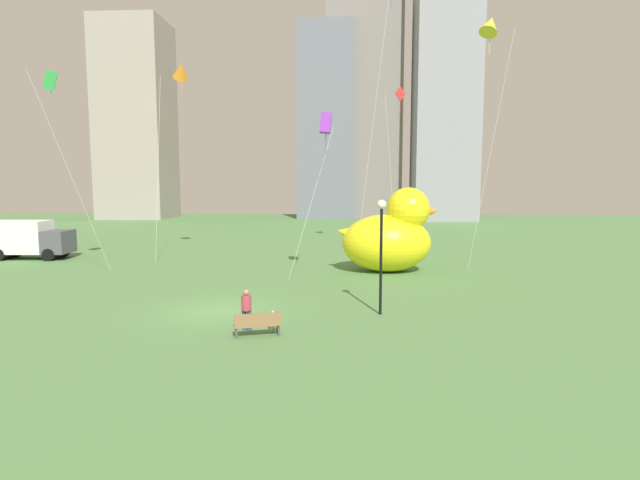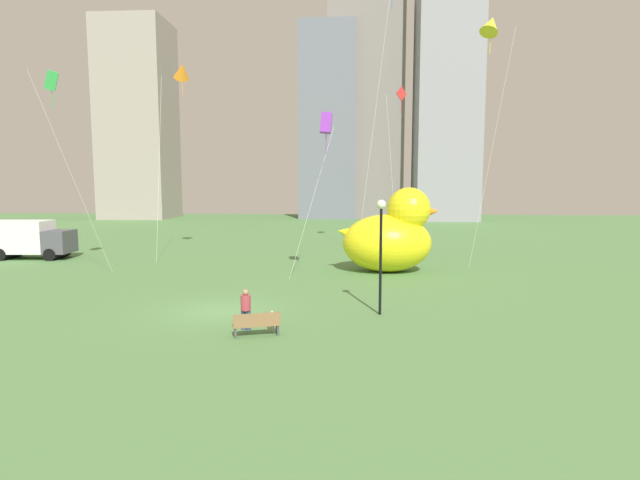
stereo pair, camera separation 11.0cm
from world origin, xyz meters
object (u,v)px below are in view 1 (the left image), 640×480
(person_child, at_px, (273,320))
(kite_purple, at_px, (326,124))
(giant_inflatable_duck, at_px, (390,236))
(kite_red, at_px, (399,102))
(person_adult, at_px, (246,308))
(kite_orange, at_px, (181,71))
(kite_green, at_px, (51,82))
(lamppost, at_px, (381,234))
(kite_yellow, at_px, (490,26))
(park_bench, at_px, (257,324))
(box_truck, at_px, (28,240))

(person_child, bearing_deg, kite_purple, 81.58)
(giant_inflatable_duck, bearing_deg, kite_red, 82.79)
(person_adult, height_order, kite_orange, kite_orange)
(kite_green, height_order, kite_orange, kite_orange)
(kite_green, relative_size, kite_orange, 0.86)
(kite_green, bearing_deg, kite_orange, 50.75)
(lamppost, distance_m, kite_purple, 9.62)
(kite_red, bearing_deg, kite_yellow, -74.40)
(person_child, relative_size, giant_inflatable_duck, 0.13)
(person_child, height_order, lamppost, lamppost)
(kite_red, bearing_deg, park_bench, -105.26)
(park_bench, xyz_separation_m, kite_green, (-14.68, 12.46, 11.25))
(person_adult, xyz_separation_m, kite_red, (8.32, 27.55, 11.92))
(person_child, bearing_deg, park_bench, -128.46)
(kite_purple, bearing_deg, kite_yellow, 18.33)
(person_adult, distance_m, kite_green, 21.26)
(kite_green, bearing_deg, kite_yellow, 3.66)
(park_bench, distance_m, box_truck, 27.51)
(kite_orange, bearing_deg, kite_yellow, -14.42)
(giant_inflatable_duck, bearing_deg, kite_yellow, -1.00)
(box_truck, distance_m, kite_purple, 24.88)
(park_bench, height_order, person_adult, person_adult)
(lamppost, height_order, box_truck, lamppost)
(person_child, bearing_deg, lamppost, 34.18)
(person_adult, relative_size, lamppost, 0.32)
(person_child, relative_size, lamppost, 0.17)
(kite_orange, xyz_separation_m, kite_yellow, (20.68, -5.32, 1.30))
(person_adult, distance_m, kite_red, 31.15)
(person_child, relative_size, kite_orange, 0.06)
(kite_yellow, bearing_deg, kite_purple, -161.67)
(person_child, relative_size, kite_red, 0.06)
(park_bench, height_order, person_child, park_bench)
(lamppost, height_order, kite_red, kite_red)
(park_bench, bearing_deg, kite_purple, 79.59)
(person_child, xyz_separation_m, kite_red, (7.27, 27.79, 12.34))
(person_adult, xyz_separation_m, giant_inflatable_duck, (6.53, 13.41, 1.41))
(kite_red, bearing_deg, person_adult, -106.81)
(kite_red, bearing_deg, box_truck, -160.31)
(person_adult, xyz_separation_m, kite_orange, (-8.39, 18.63, 12.85))
(person_adult, relative_size, kite_green, 0.13)
(person_adult, bearing_deg, kite_green, 140.52)
(giant_inflatable_duck, height_order, lamppost, giant_inflatable_duck)
(giant_inflatable_duck, height_order, kite_orange, kite_orange)
(lamppost, distance_m, kite_orange, 23.40)
(park_bench, xyz_separation_m, person_adult, (-0.57, 0.84, 0.40))
(kite_purple, bearing_deg, park_bench, -100.41)
(giant_inflatable_duck, height_order, kite_green, kite_green)
(kite_green, xyz_separation_m, kite_orange, (5.72, 7.01, 2.00))
(kite_red, height_order, kite_purple, kite_red)
(kite_orange, bearing_deg, box_truck, -174.05)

